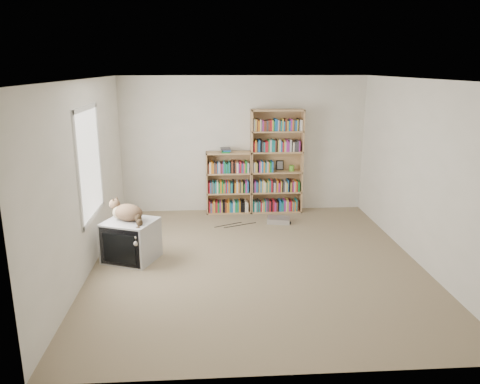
{
  "coord_description": "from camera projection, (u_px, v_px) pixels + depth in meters",
  "views": [
    {
      "loc": [
        -0.63,
        -6.06,
        2.66
      ],
      "look_at": [
        -0.16,
        1.0,
        0.75
      ],
      "focal_mm": 35.0,
      "sensor_mm": 36.0,
      "label": 1
    }
  ],
  "objects": [
    {
      "name": "dvd_player",
      "position": [
        279.0,
        220.0,
        8.21
      ],
      "size": [
        0.44,
        0.35,
        0.09
      ],
      "primitive_type": "cube",
      "rotation": [
        0.0,
        0.0,
        -0.2
      ],
      "color": "silver",
      "rests_on": "floor"
    },
    {
      "name": "ceiling",
      "position": [
        258.0,
        79.0,
        5.92
      ],
      "size": [
        4.5,
        5.0,
        0.02
      ],
      "primitive_type": "cube",
      "color": "white",
      "rests_on": "wall_back"
    },
    {
      "name": "wall_front",
      "position": [
        288.0,
        244.0,
        3.84
      ],
      "size": [
        4.5,
        0.02,
        2.5
      ],
      "primitive_type": "cube",
      "color": "white",
      "rests_on": "floor"
    },
    {
      "name": "wall_back",
      "position": [
        243.0,
        145.0,
        8.65
      ],
      "size": [
        4.5,
        0.02,
        2.5
      ],
      "primitive_type": "cube",
      "color": "white",
      "rests_on": "floor"
    },
    {
      "name": "window",
      "position": [
        90.0,
        163.0,
        6.25
      ],
      "size": [
        0.02,
        1.22,
        1.52
      ],
      "primitive_type": "cube",
      "color": "white",
      "rests_on": "wall_left"
    },
    {
      "name": "wall_outlet",
      "position": [
        102.0,
        231.0,
        6.88
      ],
      "size": [
        0.01,
        0.08,
        0.13
      ],
      "primitive_type": "cube",
      "color": "silver",
      "rests_on": "wall_left"
    },
    {
      "name": "bookcase_tall",
      "position": [
        276.0,
        164.0,
        8.65
      ],
      "size": [
        0.95,
        0.3,
        1.91
      ],
      "color": "tan",
      "rests_on": "floor"
    },
    {
      "name": "bookcase_short",
      "position": [
        229.0,
        185.0,
        8.69
      ],
      "size": [
        0.83,
        0.3,
        1.15
      ],
      "color": "tan",
      "rests_on": "floor"
    },
    {
      "name": "floor",
      "position": [
        256.0,
        262.0,
        6.57
      ],
      "size": [
        4.5,
        5.0,
        0.01
      ],
      "primitive_type": "cube",
      "color": "gray",
      "rests_on": "ground"
    },
    {
      "name": "green_mug",
      "position": [
        292.0,
        168.0,
        8.66
      ],
      "size": [
        0.1,
        0.1,
        0.11
      ],
      "primitive_type": "cylinder",
      "color": "#5DA830",
      "rests_on": "bookcase_tall"
    },
    {
      "name": "floor_cables",
      "position": [
        235.0,
        229.0,
        7.86
      ],
      "size": [
        1.2,
        0.7,
        0.01
      ],
      "primitive_type": null,
      "color": "black",
      "rests_on": "floor"
    },
    {
      "name": "wall_left",
      "position": [
        86.0,
        178.0,
        6.1
      ],
      "size": [
        0.02,
        5.0,
        2.5
      ],
      "primitive_type": "cube",
      "color": "white",
      "rests_on": "floor"
    },
    {
      "name": "cat",
      "position": [
        129.0,
        216.0,
        6.45
      ],
      "size": [
        0.58,
        0.65,
        0.52
      ],
      "rotation": [
        0.0,
        0.0,
        -0.42
      ],
      "color": "#342015",
      "rests_on": "crt_tv"
    },
    {
      "name": "book_stack",
      "position": [
        226.0,
        150.0,
        8.48
      ],
      "size": [
        0.19,
        0.24,
        0.08
      ],
      "primitive_type": "cube",
      "color": "#B31727",
      "rests_on": "bookcase_short"
    },
    {
      "name": "wall_right",
      "position": [
        421.0,
        173.0,
        6.39
      ],
      "size": [
        0.02,
        5.0,
        2.5
      ],
      "primitive_type": "cube",
      "color": "white",
      "rests_on": "floor"
    },
    {
      "name": "crt_tv",
      "position": [
        131.0,
        240.0,
        6.59
      ],
      "size": [
        0.84,
        0.81,
        0.58
      ],
      "rotation": [
        0.0,
        0.0,
        -0.38
      ],
      "color": "#B0B1B3",
      "rests_on": "floor"
    },
    {
      "name": "framed_print",
      "position": [
        280.0,
        165.0,
        8.74
      ],
      "size": [
        0.14,
        0.05,
        0.18
      ],
      "primitive_type": "cube",
      "rotation": [
        -0.17,
        0.0,
        0.0
      ],
      "color": "black",
      "rests_on": "bookcase_tall"
    }
  ]
}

